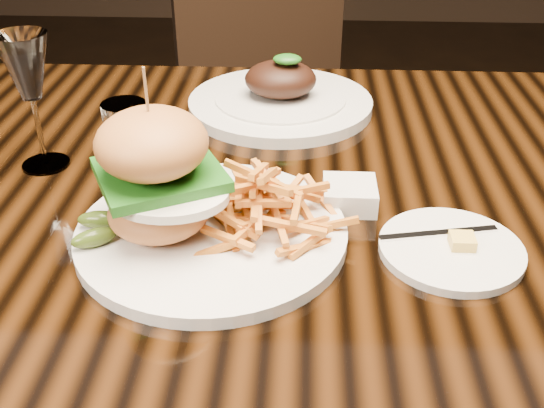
{
  "coord_description": "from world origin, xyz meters",
  "views": [
    {
      "loc": [
        0.03,
        -0.71,
        1.16
      ],
      "look_at": [
        -0.0,
        -0.14,
        0.81
      ],
      "focal_mm": 42.0,
      "sensor_mm": 36.0,
      "label": 1
    }
  ],
  "objects_px": {
    "dining_table": "(278,236)",
    "far_dish": "(280,98)",
    "burger_plate": "(204,198)",
    "chair_far": "(272,88)",
    "wine_glass": "(27,72)"
  },
  "relations": [
    {
      "from": "far_dish",
      "to": "burger_plate",
      "type": "bearing_deg",
      "value": -100.34
    },
    {
      "from": "far_dish",
      "to": "dining_table",
      "type": "bearing_deg",
      "value": -88.15
    },
    {
      "from": "dining_table",
      "to": "far_dish",
      "type": "height_order",
      "value": "far_dish"
    },
    {
      "from": "dining_table",
      "to": "wine_glass",
      "type": "relative_size",
      "value": 8.79
    },
    {
      "from": "dining_table",
      "to": "chair_far",
      "type": "height_order",
      "value": "chair_far"
    },
    {
      "from": "dining_table",
      "to": "far_dish",
      "type": "distance_m",
      "value": 0.27
    },
    {
      "from": "dining_table",
      "to": "chair_far",
      "type": "distance_m",
      "value": 0.9
    },
    {
      "from": "dining_table",
      "to": "chair_far",
      "type": "relative_size",
      "value": 1.68
    },
    {
      "from": "far_dish",
      "to": "chair_far",
      "type": "bearing_deg",
      "value": 94.18
    },
    {
      "from": "burger_plate",
      "to": "chair_far",
      "type": "distance_m",
      "value": 1.04
    },
    {
      "from": "burger_plate",
      "to": "chair_far",
      "type": "relative_size",
      "value": 0.32
    },
    {
      "from": "far_dish",
      "to": "chair_far",
      "type": "height_order",
      "value": "chair_far"
    },
    {
      "from": "burger_plate",
      "to": "wine_glass",
      "type": "xyz_separation_m",
      "value": [
        -0.24,
        0.16,
        0.08
      ]
    },
    {
      "from": "dining_table",
      "to": "chair_far",
      "type": "bearing_deg",
      "value": 93.51
    },
    {
      "from": "dining_table",
      "to": "far_dish",
      "type": "relative_size",
      "value": 5.39
    }
  ]
}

